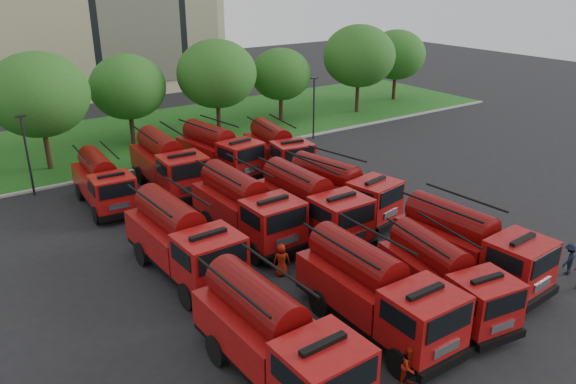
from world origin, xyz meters
name	(u,v)px	position (x,y,z in m)	size (l,w,h in m)	color
ground	(330,259)	(0.00, 0.00, 0.00)	(140.00, 140.00, 0.00)	black
lawn	(137,137)	(0.00, 26.00, 0.06)	(70.00, 16.00, 0.12)	#194913
curb	(177,162)	(0.00, 17.90, 0.07)	(70.00, 0.30, 0.14)	gray
tree_2	(38,95)	(-8.00, 21.50, 5.35)	(6.72, 6.72, 8.22)	#382314
tree_3	(128,87)	(-1.00, 24.00, 4.68)	(5.88, 5.88, 7.19)	#382314
tree_4	(217,74)	(6.00, 22.50, 5.22)	(6.55, 6.55, 8.01)	#382314
tree_5	(281,74)	(13.00, 23.50, 4.35)	(5.46, 5.46, 6.68)	#382314
tree_6	(359,56)	(21.00, 22.00, 5.49)	(6.89, 6.89, 8.42)	#382314
tree_7	(396,55)	(28.00, 24.00, 4.82)	(6.05, 6.05, 7.39)	#382314
lamp_post_0	(27,151)	(-10.00, 17.20, 2.90)	(0.60, 0.25, 5.11)	black
lamp_post_1	(314,104)	(12.00, 17.20, 2.90)	(0.60, 0.25, 5.11)	black
fire_truck_0	(275,337)	(-6.95, -5.60, 1.71)	(2.91, 7.56, 3.41)	black
fire_truck_1	(375,291)	(-2.14, -5.32, 1.69)	(2.80, 7.43, 3.37)	black
fire_truck_2	(445,277)	(1.15, -5.95, 1.50)	(3.22, 6.83, 2.99)	black
fire_truck_3	(470,244)	(4.12, -4.83, 1.66)	(3.01, 7.37, 3.29)	black
fire_truck_4	(182,239)	(-6.41, 2.88, 1.74)	(3.01, 7.68, 3.45)	black
fire_truck_5	(246,207)	(-2.09, 4.47, 1.73)	(2.89, 7.60, 3.44)	black
fire_truck_6	(310,204)	(0.92, 2.92, 1.72)	(2.79, 7.53, 3.42)	black
fire_truck_7	(340,190)	(3.71, 3.79, 1.62)	(3.72, 7.40, 3.22)	black
fire_truck_8	(103,182)	(-6.85, 12.98, 1.52)	(2.72, 6.74, 3.01)	black
fire_truck_9	(168,163)	(-2.58, 13.29, 1.75)	(3.07, 7.73, 3.47)	black
fire_truck_10	(219,151)	(1.46, 14.02, 1.66)	(3.46, 7.52, 3.30)	black
fire_truck_11	(277,149)	(5.07, 12.22, 1.60)	(3.44, 7.27, 3.18)	black
firefighter_0	(464,321)	(1.21, -7.13, 0.00)	(0.69, 0.50, 1.88)	maroon
firefighter_3	(566,274)	(8.20, -7.36, 0.00)	(1.00, 0.51, 1.54)	black
firefighter_4	(282,275)	(-2.79, 0.13, 0.00)	(0.77, 0.51, 1.58)	maroon
firefighter_5	(359,199)	(6.30, 5.03, 0.00)	(1.69, 0.73, 1.82)	maroon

